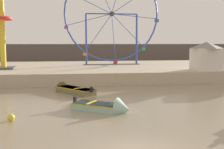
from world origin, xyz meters
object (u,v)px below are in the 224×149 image
(motorboat_seafoam, at_px, (107,107))
(carnival_booth_white_ticket, at_px, (206,55))
(motorboat_olive_wood, at_px, (69,89))
(drop_tower_yellow_tower, at_px, (2,20))
(ferris_wheel_blue_frame, at_px, (112,15))
(mooring_buoy_orange, at_px, (11,117))

(motorboat_seafoam, distance_m, carnival_booth_white_ticket, 19.43)
(motorboat_seafoam, bearing_deg, motorboat_olive_wood, 141.27)
(drop_tower_yellow_tower, bearing_deg, carnival_booth_white_ticket, -11.68)
(ferris_wheel_blue_frame, bearing_deg, motorboat_olive_wood, -111.37)
(ferris_wheel_blue_frame, bearing_deg, motorboat_seafoam, -98.67)
(motorboat_seafoam, relative_size, carnival_booth_white_ticket, 1.26)
(ferris_wheel_blue_frame, relative_size, drop_tower_yellow_tower, 1.01)
(motorboat_olive_wood, bearing_deg, motorboat_seafoam, 160.77)
(ferris_wheel_blue_frame, xyz_separation_m, drop_tower_yellow_tower, (-14.61, -5.41, -1.21))
(ferris_wheel_blue_frame, distance_m, carnival_booth_white_ticket, 15.59)
(motorboat_seafoam, distance_m, mooring_buoy_orange, 6.27)
(motorboat_seafoam, relative_size, ferris_wheel_blue_frame, 0.29)
(motorboat_seafoam, height_order, drop_tower_yellow_tower, drop_tower_yellow_tower)
(motorboat_seafoam, bearing_deg, ferris_wheel_blue_frame, 113.96)
(motorboat_olive_wood, height_order, carnival_booth_white_ticket, carnival_booth_white_ticket)
(motorboat_olive_wood, xyz_separation_m, carnival_booth_white_ticket, (16.36, 5.61, 2.86))
(motorboat_olive_wood, bearing_deg, ferris_wheel_blue_frame, -59.25)
(motorboat_olive_wood, distance_m, ferris_wheel_blue_frame, 19.27)
(drop_tower_yellow_tower, relative_size, mooring_buoy_orange, 33.23)
(ferris_wheel_blue_frame, height_order, drop_tower_yellow_tower, ferris_wheel_blue_frame)
(motorboat_seafoam, relative_size, motorboat_olive_wood, 0.84)
(motorboat_seafoam, xyz_separation_m, mooring_buoy_orange, (-6.02, -1.73, -0.03))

